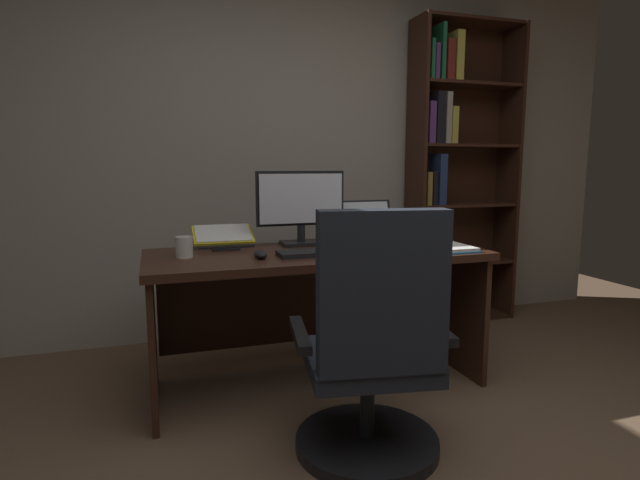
{
  "coord_description": "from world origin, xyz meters",
  "views": [
    {
      "loc": [
        -0.92,
        -1.23,
        1.18
      ],
      "look_at": [
        -0.13,
        1.21,
        0.8
      ],
      "focal_mm": 28.53,
      "sensor_mm": 36.0,
      "label": 1
    }
  ],
  "objects_px": {
    "keyboard": "(320,253)",
    "notepad": "(364,246)",
    "reading_stand_with_book": "(223,236)",
    "pen": "(367,245)",
    "open_binder": "(424,249)",
    "computer_mouse": "(261,254)",
    "coffee_mug": "(184,247)",
    "laptop": "(373,233)",
    "bookshelf": "(452,173)",
    "office_chair": "(373,357)",
    "desk": "(313,285)",
    "monitor": "(301,208)"
  },
  "relations": [
    {
      "from": "office_chair",
      "to": "keyboard",
      "type": "bearing_deg",
      "value": 100.84
    },
    {
      "from": "computer_mouse",
      "to": "open_binder",
      "type": "distance_m",
      "value": 0.86
    },
    {
      "from": "coffee_mug",
      "to": "bookshelf",
      "type": "bearing_deg",
      "value": 21.84
    },
    {
      "from": "bookshelf",
      "to": "laptop",
      "type": "height_order",
      "value": "bookshelf"
    },
    {
      "from": "office_chair",
      "to": "notepad",
      "type": "xyz_separation_m",
      "value": [
        0.29,
        0.78,
        0.3
      ]
    },
    {
      "from": "monitor",
      "to": "keyboard",
      "type": "xyz_separation_m",
      "value": [
        0.0,
        -0.34,
        -0.2
      ]
    },
    {
      "from": "notepad",
      "to": "office_chair",
      "type": "bearing_deg",
      "value": -110.11
    },
    {
      "from": "reading_stand_with_book",
      "to": "coffee_mug",
      "type": "distance_m",
      "value": 0.34
    },
    {
      "from": "monitor",
      "to": "coffee_mug",
      "type": "relative_size",
      "value": 4.88
    },
    {
      "from": "laptop",
      "to": "open_binder",
      "type": "xyz_separation_m",
      "value": [
        0.11,
        -0.4,
        -0.04
      ]
    },
    {
      "from": "notepad",
      "to": "reading_stand_with_book",
      "type": "bearing_deg",
      "value": 161.45
    },
    {
      "from": "laptop",
      "to": "keyboard",
      "type": "xyz_separation_m",
      "value": [
        -0.44,
        -0.35,
        -0.04
      ]
    },
    {
      "from": "bookshelf",
      "to": "reading_stand_with_book",
      "type": "bearing_deg",
      "value": -163.12
    },
    {
      "from": "monitor",
      "to": "keyboard",
      "type": "bearing_deg",
      "value": -90.0
    },
    {
      "from": "bookshelf",
      "to": "pen",
      "type": "xyz_separation_m",
      "value": [
        -1.01,
        -0.78,
        -0.37
      ]
    },
    {
      "from": "laptop",
      "to": "reading_stand_with_book",
      "type": "relative_size",
      "value": 1.01
    },
    {
      "from": "bookshelf",
      "to": "computer_mouse",
      "type": "bearing_deg",
      "value": -150.34
    },
    {
      "from": "laptop",
      "to": "office_chair",
      "type": "bearing_deg",
      "value": -113.53
    },
    {
      "from": "bookshelf",
      "to": "monitor",
      "type": "relative_size",
      "value": 4.37
    },
    {
      "from": "notepad",
      "to": "pen",
      "type": "bearing_deg",
      "value": 0.0
    },
    {
      "from": "bookshelf",
      "to": "desk",
      "type": "bearing_deg",
      "value": -150.73
    },
    {
      "from": "keyboard",
      "to": "open_binder",
      "type": "relative_size",
      "value": 0.82
    },
    {
      "from": "desk",
      "to": "office_chair",
      "type": "height_order",
      "value": "office_chair"
    },
    {
      "from": "desk",
      "to": "notepad",
      "type": "height_order",
      "value": "notepad"
    },
    {
      "from": "monitor",
      "to": "open_binder",
      "type": "bearing_deg",
      "value": -35.27
    },
    {
      "from": "desk",
      "to": "pen",
      "type": "relative_size",
      "value": 12.43
    },
    {
      "from": "monitor",
      "to": "reading_stand_with_book",
      "type": "relative_size",
      "value": 1.55
    },
    {
      "from": "bookshelf",
      "to": "office_chair",
      "type": "bearing_deg",
      "value": -130.12
    },
    {
      "from": "keyboard",
      "to": "notepad",
      "type": "relative_size",
      "value": 2.0
    },
    {
      "from": "desk",
      "to": "office_chair",
      "type": "relative_size",
      "value": 1.7
    },
    {
      "from": "pen",
      "to": "computer_mouse",
      "type": "bearing_deg",
      "value": -166.24
    },
    {
      "from": "desk",
      "to": "keyboard",
      "type": "xyz_separation_m",
      "value": [
        -0.02,
        -0.2,
        0.21
      ]
    },
    {
      "from": "laptop",
      "to": "coffee_mug",
      "type": "height_order",
      "value": "laptop"
    },
    {
      "from": "keyboard",
      "to": "open_binder",
      "type": "distance_m",
      "value": 0.56
    },
    {
      "from": "keyboard",
      "to": "pen",
      "type": "xyz_separation_m",
      "value": [
        0.32,
        0.15,
        0.0
      ]
    },
    {
      "from": "bookshelf",
      "to": "monitor",
      "type": "distance_m",
      "value": 1.46
    },
    {
      "from": "bookshelf",
      "to": "laptop",
      "type": "bearing_deg",
      "value": -146.83
    },
    {
      "from": "desk",
      "to": "notepad",
      "type": "relative_size",
      "value": 8.29
    },
    {
      "from": "office_chair",
      "to": "coffee_mug",
      "type": "relative_size",
      "value": 9.92
    },
    {
      "from": "computer_mouse",
      "to": "coffee_mug",
      "type": "bearing_deg",
      "value": 158.54
    },
    {
      "from": "bookshelf",
      "to": "notepad",
      "type": "height_order",
      "value": "bookshelf"
    },
    {
      "from": "bookshelf",
      "to": "notepad",
      "type": "distance_m",
      "value": 1.34
    },
    {
      "from": "open_binder",
      "to": "notepad",
      "type": "distance_m",
      "value": 0.32
    },
    {
      "from": "coffee_mug",
      "to": "reading_stand_with_book",
      "type": "bearing_deg",
      "value": 49.38
    },
    {
      "from": "notepad",
      "to": "coffee_mug",
      "type": "height_order",
      "value": "coffee_mug"
    },
    {
      "from": "open_binder",
      "to": "computer_mouse",
      "type": "bearing_deg",
      "value": 177.42
    },
    {
      "from": "reading_stand_with_book",
      "to": "pen",
      "type": "bearing_deg",
      "value": -18.09
    },
    {
      "from": "office_chair",
      "to": "laptop",
      "type": "xyz_separation_m",
      "value": [
        0.43,
        0.98,
        0.35
      ]
    },
    {
      "from": "monitor",
      "to": "coffee_mug",
      "type": "height_order",
      "value": "monitor"
    },
    {
      "from": "computer_mouse",
      "to": "coffee_mug",
      "type": "xyz_separation_m",
      "value": [
        -0.35,
        0.14,
        0.03
      ]
    }
  ]
}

